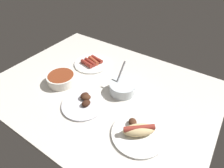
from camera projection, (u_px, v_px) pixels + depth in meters
ground_plane at (102, 90)px, 106.56cm from camera, size 120.00×90.00×3.00cm
bowl_coleslaw at (123, 87)px, 101.24cm from camera, size 14.36×14.36×15.60cm
bowl_chili at (61, 78)px, 107.46cm from camera, size 16.10×16.10×5.29cm
plate_sausages at (92, 63)px, 123.14cm from camera, size 22.57×22.57×3.46cm
plate_hotdog_assembled at (138, 132)px, 80.88cm from camera, size 23.55×23.55×5.61cm
plate_grilled_meat at (83, 103)px, 95.33cm from camera, size 21.56×21.56×3.76cm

